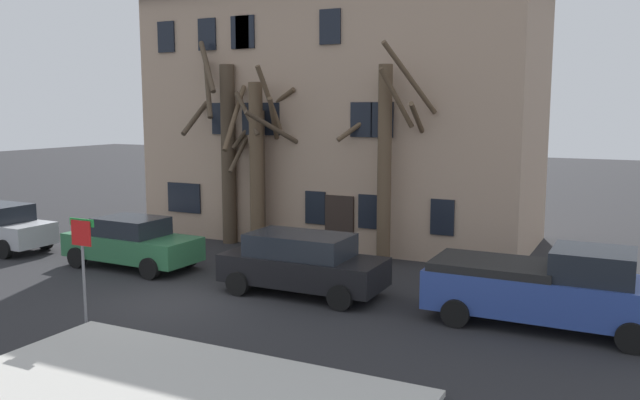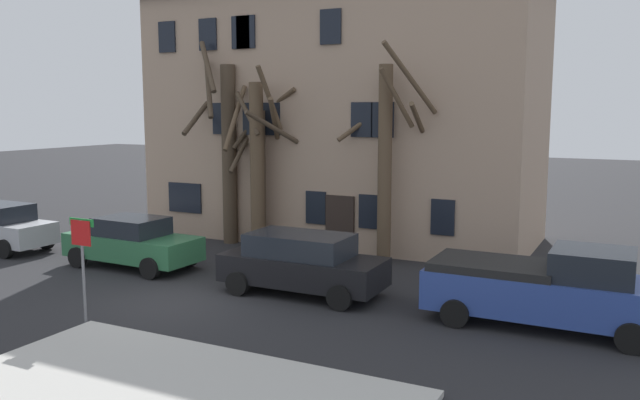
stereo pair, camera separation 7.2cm
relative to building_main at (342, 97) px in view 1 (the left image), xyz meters
name	(u,v)px [view 1 (the left image)]	position (x,y,z in m)	size (l,w,h in m)	color
ground_plane	(174,301)	(-0.12, -10.54, -5.65)	(120.00, 120.00, 0.00)	#262628
building_main	(342,97)	(0.00, 0.00, 0.00)	(15.71, 6.68, 11.15)	tan
tree_bare_near	(227,141)	(-3.31, -3.26, -1.72)	(3.36, 3.05, 7.72)	#4C3D2D
tree_bare_mid	(258,170)	(-1.82, -3.47, -2.75)	(2.75, 2.73, 5.81)	#4C3D2D
tree_bare_far	(257,158)	(-1.59, -3.88, -2.26)	(2.28, 2.30, 6.68)	brown
tree_bare_end	(387,155)	(3.36, -3.69, -2.00)	(3.45, 3.44, 7.24)	brown
car_green_sedan	(132,242)	(-3.81, -8.10, -4.82)	(4.66, 2.12, 1.66)	#2D6B42
car_black_wagon	(302,263)	(2.64, -8.33, -4.75)	(4.62, 2.13, 1.71)	black
pickup_truck_blue	(549,288)	(9.20, -8.18, -4.69)	(5.60, 2.24, 1.97)	#2D4799
street_sign_pole	(82,251)	(-0.74, -13.06, -3.82)	(0.76, 0.07, 2.61)	slate
bicycle_leaning	(134,234)	(-6.49, -5.09, -5.28)	(1.72, 0.40, 1.03)	black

